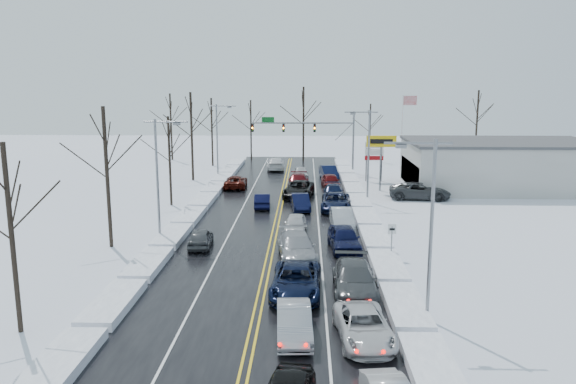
{
  "coord_description": "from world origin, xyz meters",
  "views": [
    {
      "loc": [
        2.46,
        -44.35,
        11.58
      ],
      "look_at": [
        0.93,
        2.11,
        2.5
      ],
      "focal_mm": 35.0,
      "sensor_mm": 36.0,
      "label": 1
    }
  ],
  "objects_px": {
    "traffic_signal_mast": "(314,131)",
    "oncoming_car_0": "(262,207)",
    "flagpole": "(403,126)",
    "tires_plus_sign": "(381,145)",
    "dealership_building": "(500,165)"
  },
  "relations": [
    {
      "from": "traffic_signal_mast",
      "to": "oncoming_car_0",
      "type": "height_order",
      "value": "traffic_signal_mast"
    },
    {
      "from": "traffic_signal_mast",
      "to": "oncoming_car_0",
      "type": "relative_size",
      "value": 3.23
    },
    {
      "from": "tires_plus_sign",
      "to": "dealership_building",
      "type": "distance_m",
      "value": 13.82
    },
    {
      "from": "traffic_signal_mast",
      "to": "flagpole",
      "type": "distance_m",
      "value": 11.9
    },
    {
      "from": "dealership_building",
      "to": "oncoming_car_0",
      "type": "bearing_deg",
      "value": -157.14
    },
    {
      "from": "oncoming_car_0",
      "to": "dealership_building",
      "type": "bearing_deg",
      "value": -160.23
    },
    {
      "from": "flagpole",
      "to": "oncoming_car_0",
      "type": "xyz_separation_m",
      "value": [
        -16.82,
        -22.81,
        -5.93
      ]
    },
    {
      "from": "tires_plus_sign",
      "to": "oncoming_car_0",
      "type": "xyz_separation_m",
      "value": [
        -12.15,
        -8.8,
        -4.99
      ]
    },
    {
      "from": "tires_plus_sign",
      "to": "dealership_building",
      "type": "bearing_deg",
      "value": 8.47
    },
    {
      "from": "tires_plus_sign",
      "to": "oncoming_car_0",
      "type": "height_order",
      "value": "tires_plus_sign"
    },
    {
      "from": "tires_plus_sign",
      "to": "dealership_building",
      "type": "height_order",
      "value": "tires_plus_sign"
    },
    {
      "from": "traffic_signal_mast",
      "to": "oncoming_car_0",
      "type": "bearing_deg",
      "value": -103.77
    },
    {
      "from": "traffic_signal_mast",
      "to": "dealership_building",
      "type": "relative_size",
      "value": 0.65
    },
    {
      "from": "flagpole",
      "to": "dealership_building",
      "type": "bearing_deg",
      "value": -53.73
    },
    {
      "from": "traffic_signal_mast",
      "to": "oncoming_car_0",
      "type": "distance_m",
      "value": 22.1
    }
  ]
}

